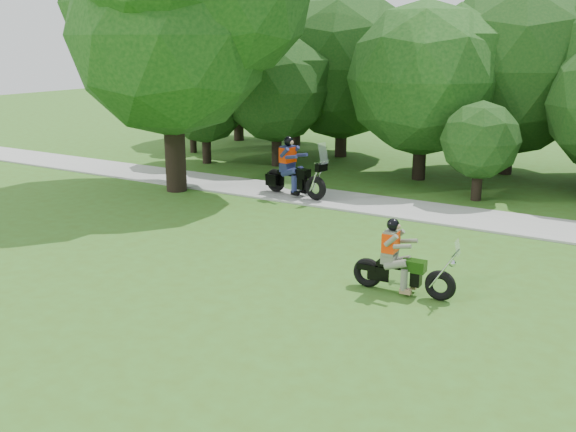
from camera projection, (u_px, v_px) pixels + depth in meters
The scene contains 5 objects.
ground at pixel (404, 336), 10.87m from camera, with size 100.00×100.00×0.00m, color #3B5E1B.
walkway at pixel (510, 223), 17.49m from camera, with size 60.00×2.20×0.06m, color #989893.
big_tree_west at pixel (175, 11), 20.23m from camera, with size 8.64×6.56×9.96m.
chopper_motorcycle at pixel (399, 266), 12.62m from camera, with size 2.11×0.56×1.51m.
touring_motorcycle at pixel (292, 174), 20.37m from camera, with size 2.46×1.05×1.88m.
Camera 1 is at (3.41, -9.55, 4.85)m, focal length 40.00 mm.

